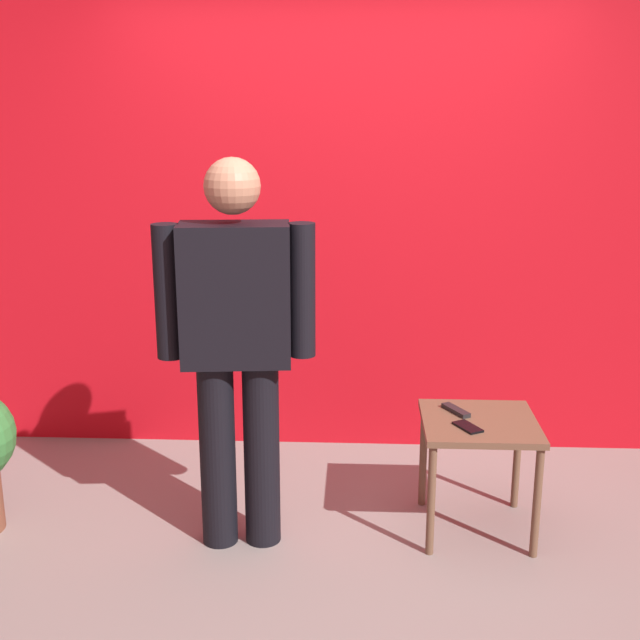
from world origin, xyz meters
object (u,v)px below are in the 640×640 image
standing_person (236,337)px  cell_phone (468,427)px  tv_remote (456,410)px  side_table (479,437)px

standing_person → cell_phone: 1.09m
cell_phone → tv_remote: bearing=70.6°
standing_person → cell_phone: (1.01, 0.05, -0.41)m
cell_phone → tv_remote: (-0.03, 0.19, 0.01)m
cell_phone → side_table: bearing=26.6°
side_table → tv_remote: size_ratio=3.21×
tv_remote → side_table: bearing=-72.3°
side_table → cell_phone: 0.15m
side_table → standing_person: bearing=-172.0°
standing_person → cell_phone: size_ratio=11.97×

